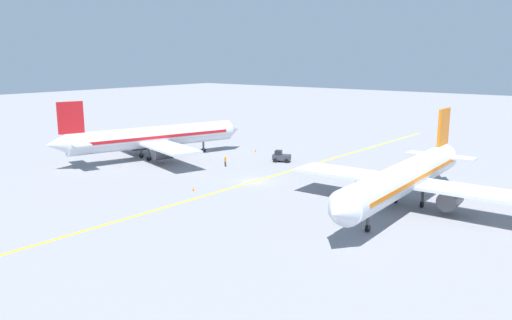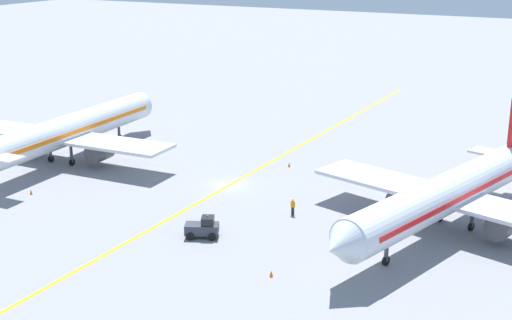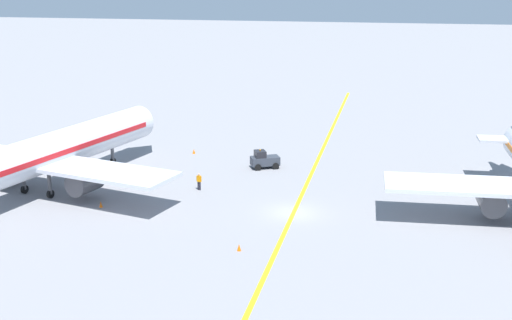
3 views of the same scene
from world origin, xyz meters
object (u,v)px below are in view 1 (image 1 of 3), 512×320
Objects in this scene: traffic_cone_near_nose at (403,181)px; traffic_cone_mid_apron at (255,150)px; airplane_at_gate at (405,177)px; traffic_cone_far_edge at (164,165)px; ground_crew_worker at (225,161)px; airplane_adjacent_stand at (153,137)px; baggage_tug_dark at (281,157)px; traffic_cone_by_wingtip at (193,189)px.

traffic_cone_mid_apron is at bearing -10.61° from traffic_cone_near_nose.
traffic_cone_far_edge is (39.10, 2.20, -3.43)m from airplane_at_gate.
traffic_cone_mid_apron is (4.00, -12.96, -0.63)m from ground_crew_worker.
airplane_adjacent_stand is 63.47× the size of traffic_cone_far_edge.
traffic_cone_near_nose is (4.69, -11.39, -3.43)m from airplane_at_gate.
baggage_tug_dark reaches higher than ground_crew_worker.
traffic_cone_mid_apron and traffic_cone_far_edge have the same top height.
ground_crew_worker is at bearing 14.90° from traffic_cone_near_nose.
airplane_at_gate reaches higher than traffic_cone_by_wingtip.
baggage_tug_dark is 9.98m from traffic_cone_mid_apron.
traffic_cone_mid_apron is 19.70m from traffic_cone_far_edge.
ground_crew_worker is at bearing 60.05° from baggage_tug_dark.
airplane_at_gate is at bearing 154.25° from traffic_cone_mid_apron.
airplane_at_gate is at bearing 154.33° from baggage_tug_dark.
baggage_tug_dark is 19.51m from traffic_cone_far_edge.
traffic_cone_mid_apron is at bearing -72.84° from ground_crew_worker.
ground_crew_worker is at bearing -139.35° from traffic_cone_far_edge.
airplane_adjacent_stand is at bearing -1.68° from airplane_at_gate.
traffic_cone_near_nose and traffic_cone_by_wingtip have the same top height.
airplane_adjacent_stand is 14.78m from ground_crew_worker.
baggage_tug_dark is at bearing 154.00° from traffic_cone_mid_apron.
airplane_at_gate is 10.58× the size of baggage_tug_dark.
traffic_cone_near_nose is at bearing -133.57° from traffic_cone_by_wingtip.
ground_crew_worker reaches higher than traffic_cone_by_wingtip.
airplane_adjacent_stand reaches higher than baggage_tug_dark.
airplane_at_gate is 45.86m from airplane_adjacent_stand.
traffic_cone_far_edge is at bearing -27.91° from traffic_cone_by_wingtip.
ground_crew_worker reaches higher than traffic_cone_far_edge.
traffic_cone_far_edge is at bearing 21.55° from traffic_cone_near_nose.
ground_crew_worker is at bearing -168.56° from airplane_adjacent_stand.
ground_crew_worker is 9.89m from traffic_cone_far_edge.
ground_crew_worker reaches higher than traffic_cone_near_nose.
ground_crew_worker is (-14.22, -2.88, -2.80)m from airplane_adjacent_stand.
traffic_cone_far_edge is (12.44, 15.02, -0.63)m from baggage_tug_dark.
baggage_tug_dark reaches higher than traffic_cone_near_nose.
traffic_cone_far_edge is at bearing 40.65° from ground_crew_worker.
traffic_cone_far_edge is at bearing 152.23° from airplane_adjacent_stand.
airplane_at_gate is at bearing 172.40° from ground_crew_worker.
traffic_cone_near_nose is at bearing -166.28° from airplane_adjacent_stand.
traffic_cone_mid_apron is (35.62, -17.18, -3.43)m from airplane_at_gate.
baggage_tug_dark is 6.10× the size of traffic_cone_far_edge.
baggage_tug_dark is at bearing -85.32° from traffic_cone_by_wingtip.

